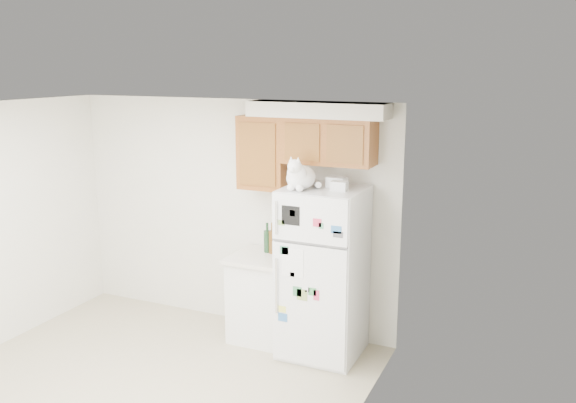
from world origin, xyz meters
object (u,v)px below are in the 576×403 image
Objects in this scene: storage_box_back at (337,182)px; storage_box_front at (339,186)px; refrigerator at (323,273)px; bottle_green at (267,238)px; bottle_amber at (272,238)px; base_counter at (264,297)px; cat at (300,176)px.

storage_box_back is 1.20× the size of storage_box_front.
storage_box_back is at bearing 44.28° from refrigerator.
bottle_green is 0.96× the size of bottle_amber.
storage_box_front is (0.17, -0.05, 0.89)m from refrigerator.
refrigerator is 0.70m from bottle_amber.
storage_box_front is 1.12m from bottle_green.
base_counter is at bearing -174.03° from storage_box_back.
bottle_green is (-0.51, 0.33, -0.75)m from cat.
refrigerator is at bearing -15.29° from bottle_green.
cat reaches higher than base_counter.
storage_box_front is at bearing -7.99° from base_counter.
refrigerator is 0.76m from bottle_green.
storage_box_back is (0.79, 0.02, 1.29)m from base_counter.
storage_box_back is at bearing 1.53° from base_counter.
storage_box_front is (0.07, -0.14, -0.01)m from storage_box_back.
refrigerator is 0.91m from storage_box_front.
base_counter is 5.11× the size of storage_box_back.
cat is at bearing -33.12° from bottle_green.
cat reaches higher than bottle_amber.
bottle_green is (-0.01, 0.12, 0.62)m from base_counter.
cat is 2.64× the size of storage_box_back.
storage_box_front is at bearing 14.84° from cat.
refrigerator is at bearing -6.09° from base_counter.
bottle_amber is (-0.80, 0.23, -0.66)m from storage_box_front.
bottle_amber is at bearing 144.12° from cat.
base_counter is at bearing 169.62° from storage_box_front.
storage_box_back is 0.57× the size of bottle_green.
base_counter is at bearing 156.72° from cat.
base_counter is 1.51m from storage_box_back.
cat is 1.49× the size of bottle_green.
storage_box_front is at bearing -58.10° from storage_box_back.
base_counter is at bearing -118.75° from bottle_amber.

